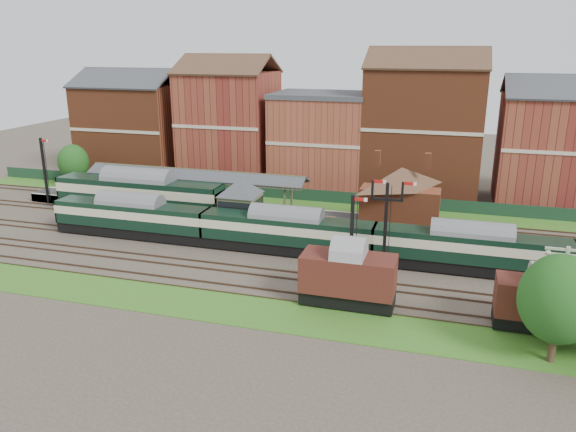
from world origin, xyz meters
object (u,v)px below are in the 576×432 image
(signal_box, at_px, (241,206))
(dmu_train, at_px, (286,231))
(goods_van_a, at_px, (348,276))
(platform_railcar, at_px, (139,194))
(semaphore_bracket, at_px, (386,223))

(signal_box, bearing_deg, dmu_train, -29.55)
(signal_box, height_order, goods_van_a, signal_box)
(signal_box, distance_m, platform_railcar, 13.77)
(platform_railcar, relative_size, goods_van_a, 2.84)
(signal_box, height_order, dmu_train, signal_box)
(signal_box, relative_size, goods_van_a, 0.87)
(signal_box, distance_m, goods_van_a, 18.02)
(signal_box, relative_size, semaphore_bracket, 0.73)
(platform_railcar, bearing_deg, goods_van_a, -30.27)
(dmu_train, height_order, goods_van_a, goods_van_a)
(semaphore_bracket, distance_m, goods_van_a, 7.13)
(platform_railcar, distance_m, goods_van_a, 30.75)
(dmu_train, bearing_deg, signal_box, 150.45)
(semaphore_bracket, xyz_separation_m, platform_railcar, (-28.41, 9.00, -2.01))
(semaphore_bracket, distance_m, dmu_train, 9.94)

